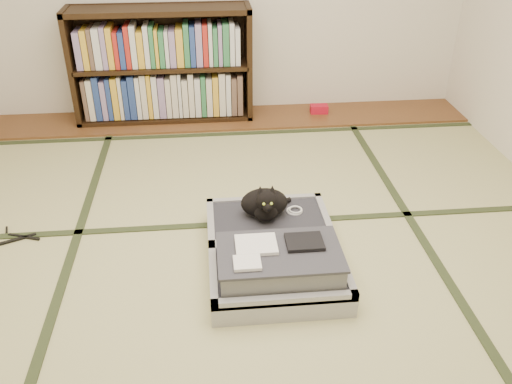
{
  "coord_description": "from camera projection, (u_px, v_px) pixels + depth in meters",
  "views": [
    {
      "loc": [
        -0.21,
        -2.31,
        1.85
      ],
      "look_at": [
        0.05,
        0.35,
        0.25
      ],
      "focal_mm": 38.0,
      "sensor_mm": 36.0,
      "label": 1
    }
  ],
  "objects": [
    {
      "name": "suitcase",
      "position": [
        274.0,
        253.0,
        2.87
      ],
      "size": [
        0.69,
        0.92,
        0.27
      ],
      "color": "#A1A2A6",
      "rests_on": "floor"
    },
    {
      "name": "tatami_borders",
      "position": [
        246.0,
        215.0,
        3.36
      ],
      "size": [
        4.0,
        4.5,
        0.01
      ],
      "color": "#2D381E",
      "rests_on": "ground"
    },
    {
      "name": "bookcase",
      "position": [
        163.0,
        68.0,
        4.43
      ],
      "size": [
        1.45,
        0.33,
        0.93
      ],
      "color": "black",
      "rests_on": "wood_strip"
    },
    {
      "name": "red_item",
      "position": [
        319.0,
        109.0,
        4.71
      ],
      "size": [
        0.15,
        0.1,
        0.07
      ],
      "primitive_type": "cube",
      "rotation": [
        0.0,
        0.0,
        -0.05
      ],
      "color": "red",
      "rests_on": "wood_strip"
    },
    {
      "name": "wood_strip",
      "position": [
        231.0,
        118.0,
        4.65
      ],
      "size": [
        4.0,
        0.5,
        0.02
      ],
      "primitive_type": "cube",
      "color": "brown",
      "rests_on": "ground"
    },
    {
      "name": "cable_coil",
      "position": [
        295.0,
        210.0,
        3.15
      ],
      "size": [
        0.1,
        0.1,
        0.02
      ],
      "color": "white",
      "rests_on": "suitcase"
    },
    {
      "name": "floor",
      "position": [
        253.0,
        265.0,
        2.94
      ],
      "size": [
        4.5,
        4.5,
        0.0
      ],
      "primitive_type": "plane",
      "color": "tan",
      "rests_on": "ground"
    },
    {
      "name": "cat",
      "position": [
        265.0,
        203.0,
        3.05
      ],
      "size": [
        0.31,
        0.31,
        0.25
      ],
      "color": "black",
      "rests_on": "suitcase"
    },
    {
      "name": "hanger",
      "position": [
        1.0,
        241.0,
        3.12
      ],
      "size": [
        0.41,
        0.27,
        0.01
      ],
      "color": "black",
      "rests_on": "floor"
    }
  ]
}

